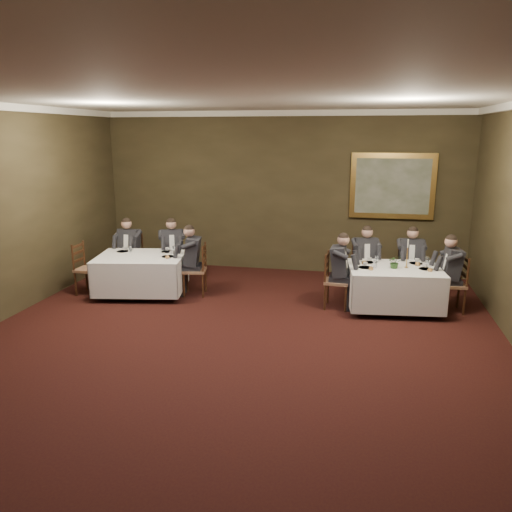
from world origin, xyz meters
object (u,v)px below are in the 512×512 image
(diner_main_endleft, at_px, (337,280))
(chair_main_endright, at_px, (451,295))
(chair_sec_endright, at_px, (195,280))
(diner_sec_endright, at_px, (195,269))
(chair_main_backright, at_px, (408,281))
(chair_sec_backleft, at_px, (131,268))
(chair_main_backleft, at_px, (363,280))
(table_second, at_px, (141,272))
(table_main, at_px, (394,285))
(candlestick, at_px, (407,257))
(diner_main_backleft, at_px, (364,269))
(diner_sec_backleft, at_px, (130,258))
(chair_sec_backright, at_px, (173,268))
(chair_sec_endleft, at_px, (89,279))
(centerpiece, at_px, (395,261))
(chair_main_endleft, at_px, (336,292))
(painting, at_px, (392,186))
(diner_main_backright, at_px, (409,270))
(diner_main_endright, at_px, (452,283))
(diner_sec_backright, at_px, (172,258))

(diner_main_endleft, distance_m, chair_main_endright, 1.99)
(chair_sec_endright, relative_size, diner_sec_endright, 0.74)
(chair_main_backright, height_order, chair_sec_backleft, same)
(chair_sec_backleft, bearing_deg, chair_main_endright, 177.39)
(chair_main_backleft, bearing_deg, chair_main_endright, 142.40)
(table_second, height_order, chair_sec_endright, chair_sec_endright)
(chair_main_backleft, height_order, chair_main_endright, same)
(table_main, distance_m, chair_main_backright, 0.93)
(chair_sec_backleft, relative_size, candlestick, 1.93)
(diner_main_backleft, relative_size, chair_sec_backleft, 1.35)
(diner_main_backleft, relative_size, diner_sec_backleft, 1.00)
(chair_sec_backright, bearing_deg, chair_sec_endleft, 17.22)
(chair_sec_backright, bearing_deg, centerpiece, 146.53)
(diner_main_endleft, height_order, centerpiece, diner_main_endleft)
(chair_main_backleft, bearing_deg, candlestick, 120.11)
(chair_main_backleft, relative_size, chair_main_endleft, 1.00)
(diner_main_backleft, height_order, painting, painting)
(painting, bearing_deg, table_second, -154.16)
(chair_sec_backright, relative_size, chair_sec_endleft, 1.00)
(table_main, relative_size, diner_main_backright, 1.27)
(chair_main_endleft, bearing_deg, diner_main_endright, 100.04)
(chair_main_backright, height_order, diner_sec_backright, diner_sec_backright)
(diner_main_endright, bearing_deg, candlestick, 90.24)
(chair_main_backleft, height_order, diner_sec_backright, diner_sec_backright)
(painting, bearing_deg, diner_main_backleft, -109.55)
(diner_main_backright, height_order, diner_main_endleft, same)
(chair_main_endright, distance_m, chair_sec_backleft, 6.28)
(diner_sec_endright, bearing_deg, candlestick, -100.65)
(diner_main_backleft, xyz_separation_m, diner_sec_backright, (-3.89, 0.05, 0.00))
(diner_sec_backright, bearing_deg, diner_main_endleft, 142.77)
(table_second, height_order, diner_sec_backleft, diner_sec_backleft)
(table_main, relative_size, chair_main_backright, 1.70)
(chair_main_endleft, xyz_separation_m, painting, (0.99, 2.28, 1.67))
(chair_main_backleft, relative_size, chair_sec_endleft, 1.00)
(table_main, relative_size, chair_main_endright, 1.70)
(table_second, bearing_deg, diner_main_backright, 10.56)
(chair_main_endright, relative_size, candlestick, 1.93)
(chair_sec_endright, height_order, diner_sec_endright, diner_sec_endright)
(chair_sec_backright, height_order, diner_sec_endright, diner_sec_endright)
(chair_main_endleft, relative_size, chair_main_endright, 1.00)
(diner_main_endleft, xyz_separation_m, chair_main_endright, (1.97, 0.22, -0.23))
(chair_sec_backleft, distance_m, candlestick, 5.53)
(chair_main_endleft, distance_m, diner_sec_backleft, 4.35)
(chair_main_backright, distance_m, chair_sec_endleft, 6.14)
(diner_main_backleft, height_order, centerpiece, diner_main_backleft)
(chair_sec_backleft, bearing_deg, diner_sec_endright, 162.42)
(chair_main_backright, relative_size, painting, 0.58)
(table_main, bearing_deg, diner_main_backright, 68.52)
(table_main, bearing_deg, chair_sec_backright, 169.62)
(diner_sec_backright, distance_m, chair_sec_endright, 1.05)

